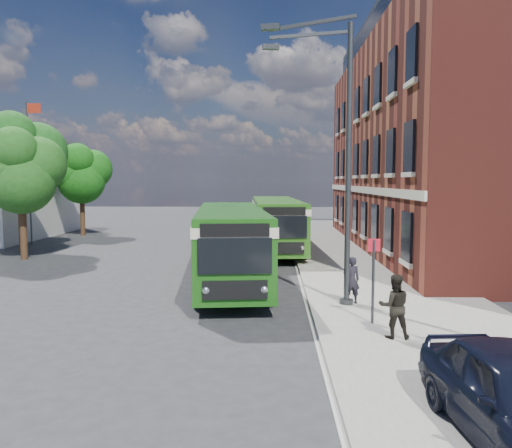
{
  "coord_description": "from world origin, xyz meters",
  "views": [
    {
      "loc": [
        2.81,
        -17.94,
        4.13
      ],
      "look_at": [
        2.07,
        4.11,
        2.2
      ],
      "focal_mm": 35.0,
      "sensor_mm": 36.0,
      "label": 1
    }
  ],
  "objects": [
    {
      "name": "ground",
      "position": [
        0.0,
        0.0,
        0.0
      ],
      "size": [
        120.0,
        120.0,
        0.0
      ],
      "primitive_type": "plane",
      "color": "#29292C",
      "rests_on": "ground"
    },
    {
      "name": "pavement",
      "position": [
        7.0,
        8.0,
        0.07
      ],
      "size": [
        6.0,
        48.0,
        0.15
      ],
      "primitive_type": "cube",
      "color": "gray",
      "rests_on": "ground"
    },
    {
      "name": "kerb_line",
      "position": [
        3.95,
        8.0,
        0.01
      ],
      "size": [
        0.12,
        48.0,
        0.01
      ],
      "primitive_type": "cube",
      "color": "beige",
      "rests_on": "ground"
    },
    {
      "name": "brick_office",
      "position": [
        14.0,
        12.0,
        6.97
      ],
      "size": [
        12.1,
        26.0,
        14.2
      ],
      "color": "maroon",
      "rests_on": "ground"
    },
    {
      "name": "flagpole",
      "position": [
        -12.45,
        13.0,
        4.94
      ],
      "size": [
        0.95,
        0.1,
        9.0
      ],
      "color": "#323537",
      "rests_on": "ground"
    },
    {
      "name": "street_lamp",
      "position": [
        4.84,
        -2.0,
        4.79
      ],
      "size": [
        2.96,
        2.38,
        9.0
      ],
      "color": "#323537",
      "rests_on": "ground"
    },
    {
      "name": "bus_stop_sign",
      "position": [
        5.6,
        -4.2,
        1.51
      ],
      "size": [
        0.35,
        0.08,
        2.52
      ],
      "color": "#323537",
      "rests_on": "ground"
    },
    {
      "name": "bus_front",
      "position": [
        1.12,
        1.84,
        1.83
      ],
      "size": [
        3.74,
        11.41,
        3.02
      ],
      "color": "#1B5513",
      "rests_on": "ground"
    },
    {
      "name": "bus_rear",
      "position": [
        3.0,
        11.36,
        1.83
      ],
      "size": [
        3.27,
        12.19,
        3.02
      ],
      "color": "#2A6317",
      "rests_on": "ground"
    },
    {
      "name": "pedestrian_a",
      "position": [
        5.36,
        -1.94,
        0.92
      ],
      "size": [
        0.61,
        0.45,
        1.53
      ],
      "primitive_type": "imported",
      "rotation": [
        0.0,
        0.0,
        3.29
      ],
      "color": "black",
      "rests_on": "pavement"
    },
    {
      "name": "pedestrian_b",
      "position": [
        5.89,
        -5.47,
        0.96
      ],
      "size": [
        0.82,
        0.65,
        1.63
      ],
      "primitive_type": "imported",
      "rotation": [
        0.0,
        0.0,
        3.1
      ],
      "color": "black",
      "rests_on": "pavement"
    },
    {
      "name": "tree_left",
      "position": [
        -10.15,
        7.46,
        4.63
      ],
      "size": [
        4.04,
        3.84,
        6.83
      ],
      "color": "#372314",
      "rests_on": "ground"
    },
    {
      "name": "tree_mid",
      "position": [
        -11.51,
        9.99,
        5.39
      ],
      "size": [
        4.7,
        4.47,
        7.94
      ],
      "color": "#372314",
      "rests_on": "ground"
    },
    {
      "name": "tree_right",
      "position": [
        -11.4,
        18.85,
        4.64
      ],
      "size": [
        4.05,
        3.85,
        6.84
      ],
      "color": "#372314",
      "rests_on": "ground"
    }
  ]
}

